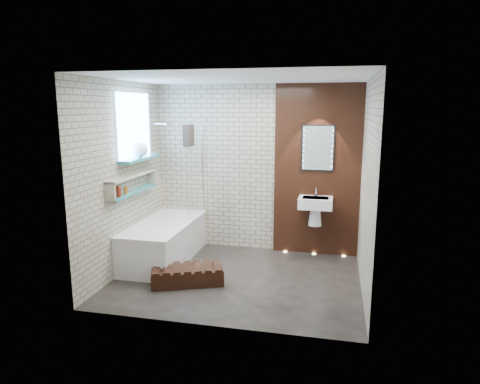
% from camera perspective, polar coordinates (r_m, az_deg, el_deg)
% --- Properties ---
extents(ground, '(3.20, 3.20, 0.00)m').
position_cam_1_polar(ground, '(5.85, -0.33, -11.40)').
color(ground, black).
rests_on(ground, ground).
extents(room_shell, '(3.24, 3.20, 2.60)m').
position_cam_1_polar(room_shell, '(5.49, -0.34, 1.24)').
color(room_shell, '#A29981').
rests_on(room_shell, ground).
extents(walnut_panel, '(1.30, 0.06, 2.60)m').
position_cam_1_polar(walnut_panel, '(6.61, 10.22, 2.77)').
color(walnut_panel, black).
rests_on(walnut_panel, ground).
extents(clerestory_window, '(0.18, 1.00, 0.94)m').
position_cam_1_polar(clerestory_window, '(6.28, -13.84, 7.70)').
color(clerestory_window, '#7FADE0').
rests_on(clerestory_window, room_shell).
extents(display_niche, '(0.14, 1.30, 0.26)m').
position_cam_1_polar(display_niche, '(6.16, -14.03, 1.06)').
color(display_niche, teal).
rests_on(display_niche, room_shell).
extents(bathtub, '(0.79, 1.74, 0.70)m').
position_cam_1_polar(bathtub, '(6.51, -10.05, -6.46)').
color(bathtub, white).
rests_on(bathtub, ground).
extents(bath_screen, '(0.01, 0.78, 1.40)m').
position_cam_1_polar(bath_screen, '(6.57, -6.01, 2.66)').
color(bath_screen, white).
rests_on(bath_screen, bathtub).
extents(towel, '(0.09, 0.24, 0.32)m').
position_cam_1_polar(towel, '(6.27, -6.86, 7.48)').
color(towel, '#292320').
rests_on(towel, bath_screen).
extents(shower_head, '(0.18, 0.18, 0.02)m').
position_cam_1_polar(shower_head, '(6.71, -9.50, 8.93)').
color(shower_head, silver).
rests_on(shower_head, room_shell).
extents(washbasin, '(0.50, 0.36, 0.58)m').
position_cam_1_polar(washbasin, '(6.51, 9.99, -1.93)').
color(washbasin, white).
rests_on(washbasin, walnut_panel).
extents(led_mirror, '(0.50, 0.02, 0.70)m').
position_cam_1_polar(led_mirror, '(6.53, 10.32, 5.76)').
color(led_mirror, black).
rests_on(led_mirror, walnut_panel).
extents(walnut_step, '(1.00, 0.71, 0.20)m').
position_cam_1_polar(walnut_step, '(5.71, -7.01, -11.00)').
color(walnut_step, black).
rests_on(walnut_step, ground).
extents(niche_bottles, '(0.06, 0.25, 0.14)m').
position_cam_1_polar(niche_bottles, '(5.86, -15.55, 0.11)').
color(niche_bottles, maroon).
rests_on(niche_bottles, display_niche).
extents(sill_vases, '(0.22, 0.22, 0.22)m').
position_cam_1_polar(sill_vases, '(6.26, -13.16, 5.50)').
color(sill_vases, white).
rests_on(sill_vases, clerestory_window).
extents(floor_uplights, '(0.96, 0.06, 0.01)m').
position_cam_1_polar(floor_uplights, '(6.85, 9.82, -8.09)').
color(floor_uplights, '#FFD899').
rests_on(floor_uplights, ground).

